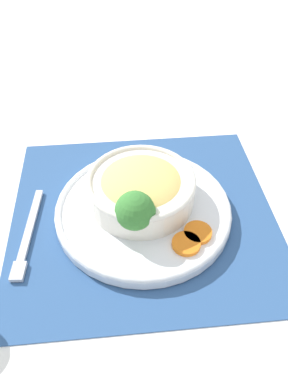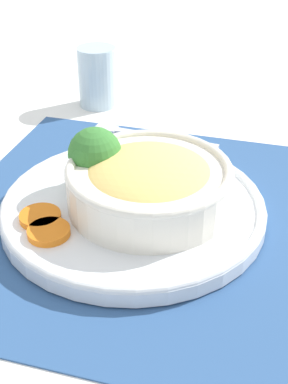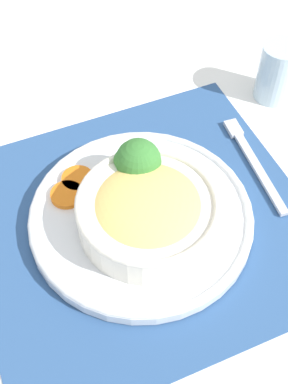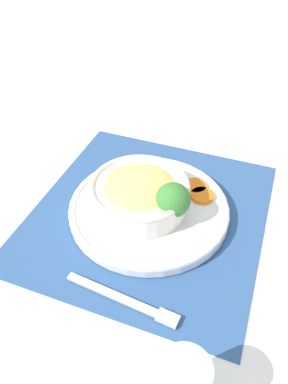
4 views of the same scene
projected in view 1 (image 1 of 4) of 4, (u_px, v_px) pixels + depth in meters
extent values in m
plane|color=white|center=(143.00, 215.00, 0.65)|extent=(4.00, 4.00, 0.00)
cube|color=#2D5184|center=(143.00, 214.00, 0.64)|extent=(0.49, 0.47, 0.00)
cylinder|color=silver|center=(143.00, 210.00, 0.64)|extent=(0.30, 0.30, 0.02)
torus|color=silver|center=(143.00, 207.00, 0.63)|extent=(0.30, 0.30, 0.01)
cylinder|color=silver|center=(144.00, 190.00, 0.63)|extent=(0.18, 0.18, 0.05)
torus|color=silver|center=(144.00, 180.00, 0.61)|extent=(0.18, 0.18, 0.01)
ellipsoid|color=#EAC66B|center=(144.00, 185.00, 0.62)|extent=(0.15, 0.15, 0.05)
cylinder|color=#759E51|center=(135.00, 226.00, 0.59)|extent=(0.02, 0.02, 0.02)
sphere|color=#387A33|center=(135.00, 211.00, 0.56)|extent=(0.06, 0.06, 0.06)
sphere|color=#387A33|center=(147.00, 211.00, 0.56)|extent=(0.03, 0.03, 0.03)
sphere|color=#387A33|center=(124.00, 208.00, 0.56)|extent=(0.02, 0.02, 0.02)
cylinder|color=orange|center=(186.00, 244.00, 0.57)|extent=(0.04, 0.04, 0.01)
cylinder|color=orange|center=(198.00, 232.00, 0.59)|extent=(0.04, 0.04, 0.01)
cube|color=silver|center=(29.00, 231.00, 0.61)|extent=(0.05, 0.18, 0.01)
cube|color=silver|center=(18.00, 271.00, 0.56)|extent=(0.03, 0.04, 0.01)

